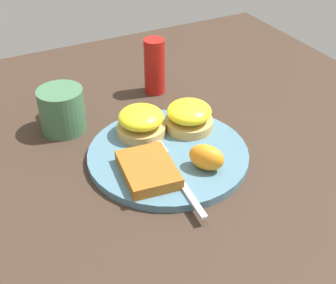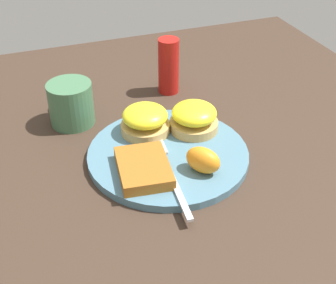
# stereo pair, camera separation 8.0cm
# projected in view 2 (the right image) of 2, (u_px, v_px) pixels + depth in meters

# --- Properties ---
(ground_plane) EXTENTS (1.10, 1.10, 0.00)m
(ground_plane) POSITION_uv_depth(u_px,v_px,m) (168.00, 158.00, 0.82)
(ground_plane) COLOR #38281E
(plate) EXTENTS (0.28, 0.28, 0.01)m
(plate) POSITION_uv_depth(u_px,v_px,m) (168.00, 155.00, 0.82)
(plate) COLOR slate
(plate) RESTS_ON ground_plane
(sandwich_benedict_left) EXTENTS (0.09, 0.09, 0.05)m
(sandwich_benedict_left) POSITION_uv_depth(u_px,v_px,m) (194.00, 118.00, 0.86)
(sandwich_benedict_left) COLOR tan
(sandwich_benedict_left) RESTS_ON plate
(sandwich_benedict_right) EXTENTS (0.09, 0.09, 0.05)m
(sandwich_benedict_right) POSITION_uv_depth(u_px,v_px,m) (145.00, 120.00, 0.85)
(sandwich_benedict_right) COLOR tan
(sandwich_benedict_right) RESTS_ON plate
(hashbrown_patty) EXTENTS (0.12, 0.09, 0.02)m
(hashbrown_patty) POSITION_uv_depth(u_px,v_px,m) (144.00, 168.00, 0.76)
(hashbrown_patty) COLOR #9A5B1D
(hashbrown_patty) RESTS_ON plate
(orange_wedge) EXTENTS (0.07, 0.07, 0.04)m
(orange_wedge) POSITION_uv_depth(u_px,v_px,m) (203.00, 160.00, 0.76)
(orange_wedge) COLOR orange
(orange_wedge) RESTS_ON plate
(fork) EXTENTS (0.21, 0.03, 0.00)m
(fork) POSITION_uv_depth(u_px,v_px,m) (169.00, 171.00, 0.76)
(fork) COLOR silver
(fork) RESTS_ON plate
(cup) EXTENTS (0.11, 0.09, 0.08)m
(cup) POSITION_uv_depth(u_px,v_px,m) (71.00, 103.00, 0.89)
(cup) COLOR #42704C
(cup) RESTS_ON ground_plane
(condiment_bottle) EXTENTS (0.04, 0.04, 0.12)m
(condiment_bottle) POSITION_uv_depth(u_px,v_px,m) (169.00, 66.00, 0.99)
(condiment_bottle) COLOR #B21914
(condiment_bottle) RESTS_ON ground_plane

